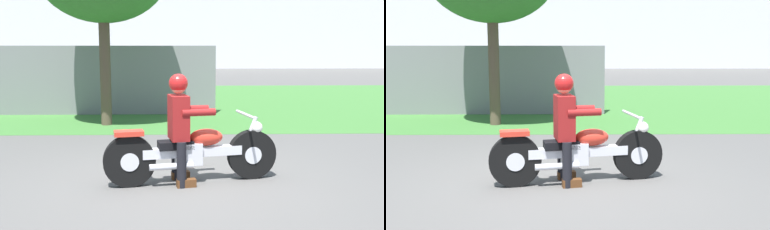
# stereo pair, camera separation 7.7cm
# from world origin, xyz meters

# --- Properties ---
(ground) EXTENTS (120.00, 120.00, 0.00)m
(ground) POSITION_xyz_m (0.00, 0.00, 0.00)
(ground) COLOR #565451
(grass_verge) EXTENTS (60.00, 12.00, 0.01)m
(grass_verge) POSITION_xyz_m (0.00, 9.34, 0.00)
(grass_verge) COLOR #3D7533
(grass_verge) RESTS_ON ground
(motorcycle_lead) EXTENTS (2.24, 0.76, 0.88)m
(motorcycle_lead) POSITION_xyz_m (0.13, 0.15, 0.40)
(motorcycle_lead) COLOR black
(motorcycle_lead) RESTS_ON ground
(rider_lead) EXTENTS (0.61, 0.53, 1.41)m
(rider_lead) POSITION_xyz_m (-0.04, 0.11, 0.82)
(rider_lead) COLOR black
(rider_lead) RESTS_ON ground
(fence_segment) EXTENTS (7.00, 0.06, 1.80)m
(fence_segment) POSITION_xyz_m (-2.60, 6.15, 0.90)
(fence_segment) COLOR slate
(fence_segment) RESTS_ON ground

